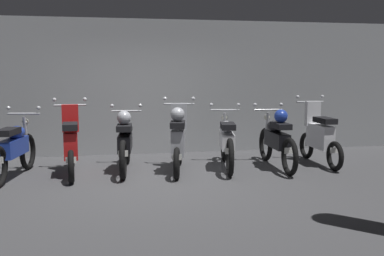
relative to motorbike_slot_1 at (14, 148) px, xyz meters
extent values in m
plane|color=#424244|center=(2.27, -0.71, -0.49)|extent=(80.00, 80.00, 0.00)
cube|color=gray|center=(2.27, 1.92, 0.93)|extent=(16.00, 0.30, 2.84)
torus|color=black|center=(0.10, 0.62, -0.17)|extent=(0.19, 0.66, 0.65)
cube|color=#1E389E|center=(0.00, -0.03, 0.02)|extent=(0.35, 0.86, 0.28)
ellipsoid|color=#1E389E|center=(0.02, 0.13, 0.24)|extent=(0.33, 0.48, 0.22)
cube|color=black|center=(-0.03, -0.21, 0.30)|extent=(0.32, 0.55, 0.10)
cylinder|color=#B7BABF|center=(0.08, 0.51, 0.52)|extent=(0.56, 0.12, 0.04)
sphere|color=#B7BABF|center=(-0.17, 0.55, 0.62)|extent=(0.07, 0.07, 0.07)
sphere|color=#B7BABF|center=(0.34, 0.47, 0.62)|extent=(0.07, 0.07, 0.07)
cylinder|color=#B7BABF|center=(0.09, 0.56, 0.15)|extent=(0.08, 0.17, 0.65)
sphere|color=silver|center=(0.09, 0.56, 0.37)|extent=(0.12, 0.12, 0.12)
torus|color=black|center=(0.86, 0.59, -0.23)|extent=(0.13, 0.54, 0.53)
torus|color=black|center=(0.95, -0.56, -0.23)|extent=(0.13, 0.54, 0.53)
cube|color=red|center=(0.90, 0.02, 0.04)|extent=(0.28, 0.75, 0.44)
cube|color=red|center=(0.88, 0.36, 0.44)|extent=(0.29, 0.14, 0.48)
cube|color=black|center=(0.92, -0.14, 0.36)|extent=(0.28, 0.54, 0.10)
cylinder|color=#B7BABF|center=(0.87, 0.50, 0.66)|extent=(0.56, 0.08, 0.04)
sphere|color=#B7BABF|center=(0.61, 0.48, 0.76)|extent=(0.07, 0.07, 0.07)
sphere|color=#B7BABF|center=(1.13, 0.52, 0.76)|extent=(0.07, 0.07, 0.07)
cylinder|color=#B7BABF|center=(0.86, 0.54, 0.19)|extent=(0.07, 0.15, 0.85)
sphere|color=silver|center=(0.86, 0.54, 0.51)|extent=(0.12, 0.12, 0.12)
cube|color=white|center=(0.95, -0.53, -0.13)|extent=(0.16, 0.02, 0.10)
torus|color=black|center=(1.87, 0.83, -0.17)|extent=(0.15, 0.66, 0.65)
torus|color=black|center=(1.75, -0.47, -0.17)|extent=(0.15, 0.66, 0.65)
cube|color=black|center=(1.81, 0.18, 0.02)|extent=(0.29, 0.85, 0.28)
ellipsoid|color=black|center=(1.83, 0.34, 0.24)|extent=(0.30, 0.46, 0.22)
cube|color=black|center=(1.80, 0.00, 0.30)|extent=(0.28, 0.54, 0.10)
cylinder|color=#B7BABF|center=(1.86, 0.73, 0.52)|extent=(0.56, 0.09, 0.04)
sphere|color=#B7BABF|center=(1.60, 0.75, 0.62)|extent=(0.07, 0.07, 0.07)
sphere|color=#B7BABF|center=(2.12, 0.70, 0.62)|extent=(0.07, 0.07, 0.07)
cylinder|color=#B7BABF|center=(1.86, 0.78, 0.15)|extent=(0.07, 0.16, 0.65)
sphere|color=silver|center=(1.86, 0.78, 0.37)|extent=(0.12, 0.12, 0.12)
cube|color=white|center=(1.76, -0.44, -0.07)|extent=(0.16, 0.03, 0.10)
sphere|color=#9EA0A8|center=(1.80, 0.00, 0.47)|extent=(0.24, 0.24, 0.24)
torus|color=black|center=(2.83, 0.51, -0.23)|extent=(0.19, 0.54, 0.53)
torus|color=black|center=(2.61, -0.61, -0.23)|extent=(0.19, 0.54, 0.53)
cube|color=#9EA0A8|center=(2.72, -0.05, 0.04)|extent=(0.36, 0.76, 0.44)
cube|color=#9EA0A8|center=(2.79, 0.29, 0.44)|extent=(0.30, 0.17, 0.48)
cube|color=black|center=(2.69, -0.21, 0.36)|extent=(0.34, 0.56, 0.10)
cylinder|color=#B7BABF|center=(2.81, 0.42, 0.66)|extent=(0.56, 0.14, 0.04)
sphere|color=#B7BABF|center=(2.56, 0.47, 0.76)|extent=(0.07, 0.07, 0.07)
sphere|color=#B7BABF|center=(3.07, 0.37, 0.76)|extent=(0.07, 0.07, 0.07)
cylinder|color=#B7BABF|center=(2.82, 0.47, 0.19)|extent=(0.08, 0.16, 0.85)
sphere|color=silver|center=(2.82, 0.47, 0.51)|extent=(0.12, 0.12, 0.12)
cube|color=white|center=(2.61, -0.59, -0.13)|extent=(0.16, 0.04, 0.10)
sphere|color=#9EA0A8|center=(2.69, -0.21, 0.53)|extent=(0.24, 0.24, 0.24)
torus|color=black|center=(3.74, 0.70, -0.17)|extent=(0.21, 0.66, 0.65)
torus|color=black|center=(3.51, -0.57, -0.17)|extent=(0.21, 0.66, 0.65)
cube|color=silver|center=(3.63, 0.06, 0.02)|extent=(0.37, 0.86, 0.28)
ellipsoid|color=silver|center=(3.66, 0.22, 0.24)|extent=(0.33, 0.48, 0.22)
cube|color=black|center=(3.59, -0.11, 0.30)|extent=(0.33, 0.55, 0.10)
cylinder|color=#B7BABF|center=(3.73, 0.60, 0.52)|extent=(0.56, 0.14, 0.04)
sphere|color=#B7BABF|center=(3.47, 0.65, 0.62)|extent=(0.07, 0.07, 0.07)
sphere|color=#B7BABF|center=(3.98, 0.56, 0.62)|extent=(0.07, 0.07, 0.07)
cylinder|color=#B7BABF|center=(3.73, 0.65, 0.15)|extent=(0.08, 0.17, 0.65)
sphere|color=silver|center=(3.73, 0.65, 0.37)|extent=(0.12, 0.12, 0.12)
cube|color=white|center=(3.52, -0.55, -0.07)|extent=(0.16, 0.04, 0.10)
torus|color=black|center=(4.56, 0.60, -0.17)|extent=(0.12, 0.65, 0.65)
torus|color=black|center=(4.51, -0.70, -0.17)|extent=(0.12, 0.65, 0.65)
cube|color=black|center=(4.54, -0.05, 0.02)|extent=(0.25, 0.84, 0.28)
ellipsoid|color=black|center=(4.54, 0.10, 0.24)|extent=(0.28, 0.45, 0.22)
cube|color=black|center=(4.53, -0.23, 0.30)|extent=(0.26, 0.53, 0.10)
cylinder|color=#B7BABF|center=(4.56, 0.49, 0.52)|extent=(0.56, 0.06, 0.04)
sphere|color=#B7BABF|center=(4.30, 0.50, 0.62)|extent=(0.07, 0.07, 0.07)
sphere|color=#B7BABF|center=(4.82, 0.48, 0.62)|extent=(0.07, 0.07, 0.07)
cylinder|color=#B7BABF|center=(4.56, 0.55, 0.15)|extent=(0.06, 0.16, 0.65)
sphere|color=silver|center=(4.56, 0.55, 0.37)|extent=(0.12, 0.12, 0.12)
cube|color=white|center=(4.51, -0.68, -0.07)|extent=(0.16, 0.02, 0.10)
sphere|color=#1E389E|center=(4.53, -0.23, 0.47)|extent=(0.24, 0.24, 0.24)
torus|color=black|center=(5.44, 0.65, -0.23)|extent=(0.09, 0.53, 0.53)
torus|color=black|center=(5.44, -0.50, -0.23)|extent=(0.09, 0.53, 0.53)
cube|color=silver|center=(5.44, 0.07, 0.04)|extent=(0.22, 0.74, 0.44)
cube|color=silver|center=(5.44, 0.42, 0.44)|extent=(0.28, 0.12, 0.48)
cube|color=black|center=(5.44, -0.09, 0.36)|extent=(0.24, 0.52, 0.10)
cylinder|color=#B7BABF|center=(5.44, 0.55, 0.66)|extent=(0.56, 0.04, 0.04)
sphere|color=#B7BABF|center=(5.18, 0.55, 0.76)|extent=(0.07, 0.07, 0.07)
sphere|color=#B7BABF|center=(5.70, 0.55, 0.76)|extent=(0.07, 0.07, 0.07)
cylinder|color=#B7BABF|center=(5.44, 0.60, 0.19)|extent=(0.06, 0.15, 0.85)
sphere|color=silver|center=(5.44, 0.60, 0.51)|extent=(0.12, 0.12, 0.12)
cube|color=white|center=(5.44, -0.48, -0.13)|extent=(0.16, 0.01, 0.10)
camera|label=1|loc=(1.59, -7.49, 1.23)|focal=40.94mm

